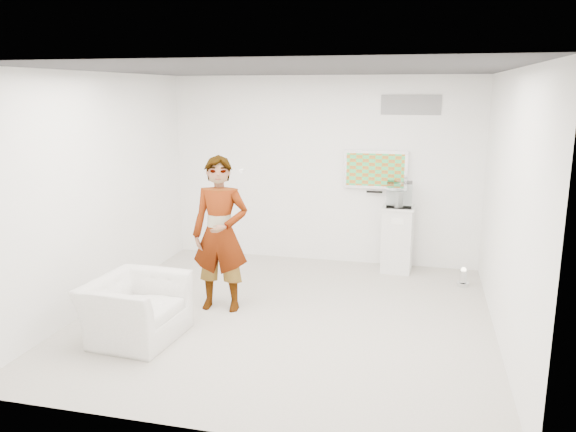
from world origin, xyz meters
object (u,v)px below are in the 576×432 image
object	(u,v)px
tv	(375,170)
person	(220,234)
pedestal	(397,239)
armchair	(136,309)
floor_uplight	(463,277)

from	to	relation	value
tv	person	bearing A→B (deg)	-126.02
tv	pedestal	xyz separation A→B (m)	(0.40, -0.26, -1.04)
person	armchair	world-z (taller)	person
pedestal	tv	bearing A→B (deg)	146.36
tv	floor_uplight	distance (m)	2.11
pedestal	floor_uplight	size ratio (longest dim) A/B	3.86
armchair	pedestal	world-z (taller)	pedestal
armchair	floor_uplight	distance (m)	4.60
pedestal	armchair	bearing A→B (deg)	-130.99
floor_uplight	tv	bearing A→B (deg)	151.07
tv	person	xyz separation A→B (m)	(-1.72, -2.37, -0.56)
armchair	floor_uplight	world-z (taller)	armchair
pedestal	floor_uplight	world-z (taller)	pedestal
person	floor_uplight	world-z (taller)	person
tv	pedestal	world-z (taller)	tv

